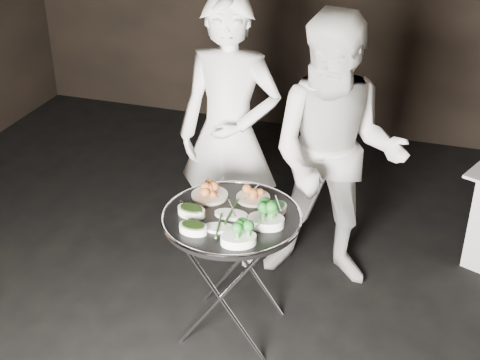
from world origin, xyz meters
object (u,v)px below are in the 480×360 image
(waiter_left, at_px, (230,135))
(waiter_right, at_px, (336,156))
(serving_tray, at_px, (232,217))
(tray_stand, at_px, (232,269))

(waiter_left, bearing_deg, waiter_right, -4.67)
(serving_tray, height_order, waiter_left, waiter_left)
(waiter_left, xyz_separation_m, waiter_right, (0.70, -0.04, -0.02))
(serving_tray, bearing_deg, waiter_right, 58.01)
(tray_stand, xyz_separation_m, serving_tray, (0.00, 0.00, 0.35))
(serving_tray, distance_m, waiter_left, 0.80)
(tray_stand, bearing_deg, waiter_right, 58.01)
(serving_tray, bearing_deg, tray_stand, -90.00)
(tray_stand, distance_m, waiter_right, 0.95)
(waiter_left, bearing_deg, serving_tray, -71.91)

